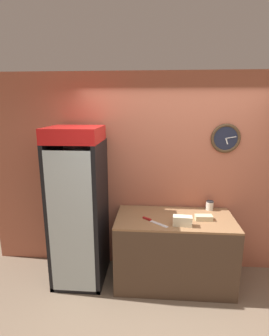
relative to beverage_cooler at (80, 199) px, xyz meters
name	(u,v)px	position (x,y,z in m)	size (l,w,h in m)	color
wall_back	(174,174)	(1.23, 0.37, 0.26)	(5.20, 0.10, 2.70)	#B7664C
prep_counter	(174,250)	(1.22, -0.05, -0.64)	(1.47, 0.74, 0.91)	#4C3828
beverage_cooler	(80,199)	(0.00, 0.00, 0.00)	(0.63, 0.72, 2.03)	black
sandwich_stack_bottom	(182,223)	(1.29, -0.27, -0.16)	(0.23, 0.12, 0.06)	beige
sandwich_stack_middle	(183,219)	(1.29, -0.27, -0.10)	(0.23, 0.11, 0.06)	beige
sandwich_flat_left	(204,218)	(1.57, -0.09, -0.16)	(0.21, 0.11, 0.06)	beige
chefs_knife	(151,221)	(0.93, -0.18, -0.18)	(0.31, 0.26, 0.02)	silver
condiment_jar	(210,205)	(1.71, 0.24, -0.13)	(0.10, 0.10, 0.13)	silver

